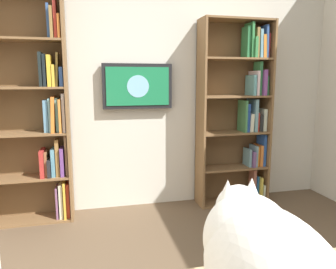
{
  "coord_description": "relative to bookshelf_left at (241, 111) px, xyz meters",
  "views": [
    {
      "loc": [
        0.44,
        1.15,
        1.35
      ],
      "look_at": [
        -0.09,
        -1.01,
        0.97
      ],
      "focal_mm": 34.67,
      "sensor_mm": 36.0,
      "label": 1
    }
  ],
  "objects": [
    {
      "name": "bookshelf_right",
      "position": [
        2.11,
        -0.01,
        0.01
      ],
      "size": [
        0.87,
        0.28,
        2.13
      ],
      "color": "brown",
      "rests_on": "ground"
    },
    {
      "name": "bookshelf_left",
      "position": [
        0.0,
        0.0,
        0.0
      ],
      "size": [
        0.77,
        0.28,
        1.96
      ],
      "color": "brown",
      "rests_on": "ground"
    },
    {
      "name": "cat",
      "position": [
        1.21,
        2.6,
        -0.09
      ],
      "size": [
        0.26,
        0.6,
        0.35
      ],
      "color": "white",
      "rests_on": "desk"
    },
    {
      "name": "wall_mounted_tv",
      "position": [
        1.11,
        -0.09,
        0.26
      ],
      "size": [
        0.7,
        0.07,
        0.45
      ],
      "color": "black"
    },
    {
      "name": "wall_back",
      "position": [
        1.15,
        -0.17,
        0.33
      ],
      "size": [
        4.52,
        0.06,
        2.7
      ],
      "primitive_type": "cube",
      "color": "silver",
      "rests_on": "ground"
    }
  ]
}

